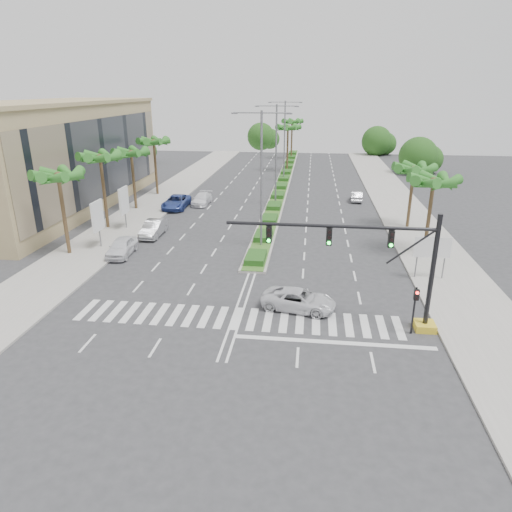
{
  "coord_description": "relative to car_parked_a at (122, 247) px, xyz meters",
  "views": [
    {
      "loc": [
        4.35,
        -25.4,
        13.71
      ],
      "look_at": [
        0.82,
        3.45,
        3.0
      ],
      "focal_mm": 32.0,
      "sensor_mm": 36.0,
      "label": 1
    }
  ],
  "objects": [
    {
      "name": "building",
      "position": [
        -14.2,
        15.66,
        5.23
      ],
      "size": [
        12.0,
        36.0,
        12.0
      ],
      "primitive_type": "cube",
      "color": "tan",
      "rests_on": "ground"
    },
    {
      "name": "car_crossing",
      "position": [
        15.65,
        -8.54,
        -0.09
      ],
      "size": [
        5.21,
        3.16,
        1.35
      ],
      "primitive_type": "imported",
      "rotation": [
        0.0,
        0.0,
        1.37
      ],
      "color": "silver",
      "rests_on": "ground"
    },
    {
      "name": "car_parked_b",
      "position": [
        0.91,
        5.73,
        0.0
      ],
      "size": [
        1.65,
        4.7,
        1.54
      ],
      "primitive_type": "imported",
      "rotation": [
        0.0,
        0.0,
        0.0
      ],
      "color": "#A2A2A6",
      "rests_on": "ground"
    },
    {
      "name": "billboard_far",
      "position": [
        -2.7,
        7.66,
        2.19
      ],
      "size": [
        0.18,
        2.1,
        4.35
      ],
      "color": "slate",
      "rests_on": "ground"
    },
    {
      "name": "signal_gantry",
      "position": [
        21.07,
        -10.34,
        2.69
      ],
      "size": [
        12.6,
        1.2,
        7.2
      ],
      "color": "gold",
      "rests_on": "ground"
    },
    {
      "name": "direction_sign",
      "position": [
        25.3,
        -2.35,
        1.68
      ],
      "size": [
        2.7,
        0.11,
        3.4
      ],
      "color": "slate",
      "rests_on": "ground"
    },
    {
      "name": "palm_left_mid",
      "position": [
        -4.7,
        7.66,
        6.31
      ],
      "size": [
        4.57,
        4.68,
        7.95
      ],
      "color": "brown",
      "rests_on": "ground"
    },
    {
      "name": "palm_left_end",
      "position": [
        -4.7,
        23.66,
        6.11
      ],
      "size": [
        4.57,
        4.68,
        7.75
      ],
      "color": "brown",
      "rests_on": "ground"
    },
    {
      "name": "palm_right_near",
      "position": [
        26.3,
        3.66,
        5.44
      ],
      "size": [
        4.57,
        4.68,
        7.05
      ],
      "color": "brown",
      "rests_on": "ground"
    },
    {
      "name": "palm_left_near",
      "position": [
        -4.7,
        -0.34,
        5.92
      ],
      "size": [
        4.57,
        4.68,
        7.55
      ],
      "color": "brown",
      "rests_on": "ground"
    },
    {
      "name": "car_parked_a",
      "position": [
        0.0,
        0.0,
        0.0
      ],
      "size": [
        2.1,
        4.62,
        1.54
      ],
      "primitive_type": "imported",
      "rotation": [
        0.0,
        0.0,
        0.06
      ],
      "color": "white",
      "rests_on": "ground"
    },
    {
      "name": "median",
      "position": [
        11.8,
        34.66,
        -0.67
      ],
      "size": [
        2.2,
        75.0,
        0.2
      ],
      "primitive_type": "cube",
      "color": "gray",
      "rests_on": "ground"
    },
    {
      "name": "streetlight_mid",
      "position": [
        11.8,
        19.66,
        6.04
      ],
      "size": [
        5.1,
        0.25,
        12.0
      ],
      "color": "slate",
      "rests_on": "ground"
    },
    {
      "name": "car_parked_d",
      "position": [
        2.6,
        19.13,
        -0.09
      ],
      "size": [
        2.02,
        4.72,
        1.36
      ],
      "primitive_type": "imported",
      "rotation": [
        0.0,
        0.0,
        -0.03
      ],
      "color": "white",
      "rests_on": "ground"
    },
    {
      "name": "footpath_right",
      "position": [
        27.0,
        9.66,
        -0.69
      ],
      "size": [
        6.0,
        120.0,
        0.15
      ],
      "primitive_type": "cube",
      "color": "gray",
      "rests_on": "ground"
    },
    {
      "name": "palm_left_far",
      "position": [
        -4.7,
        15.66,
        5.73
      ],
      "size": [
        4.57,
        4.68,
        7.35
      ],
      "color": "brown",
      "rests_on": "ground"
    },
    {
      "name": "streetlight_far",
      "position": [
        11.8,
        35.66,
        6.04
      ],
      "size": [
        5.1,
        0.25,
        12.0
      ],
      "color": "slate",
      "rests_on": "ground"
    },
    {
      "name": "footpath_left",
      "position": [
        -3.4,
        9.66,
        -0.69
      ],
      "size": [
        6.0,
        120.0,
        0.15
      ],
      "primitive_type": "cube",
      "color": "gray",
      "rests_on": "ground"
    },
    {
      "name": "car_right",
      "position": [
        22.1,
        23.29,
        -0.13
      ],
      "size": [
        1.79,
        4.03,
        1.29
      ],
      "primitive_type": "imported",
      "rotation": [
        0.0,
        0.0,
        3.03
      ],
      "color": "#BABAC0",
      "rests_on": "ground"
    },
    {
      "name": "ground",
      "position": [
        11.8,
        -10.34,
        -0.77
      ],
      "size": [
        160.0,
        160.0,
        0.0
      ],
      "primitive_type": "plane",
      "color": "#333335",
      "rests_on": "ground"
    },
    {
      "name": "car_parked_c",
      "position": [
        0.0,
        16.72,
        0.01
      ],
      "size": [
        2.68,
        5.67,
        1.57
      ],
      "primitive_type": "imported",
      "rotation": [
        0.0,
        0.0,
        0.01
      ],
      "color": "#2E438F",
      "rests_on": "ground"
    },
    {
      "name": "billboard_near",
      "position": [
        -2.7,
        1.66,
        2.19
      ],
      "size": [
        0.18,
        2.1,
        4.35
      ],
      "color": "slate",
      "rests_on": "ground"
    },
    {
      "name": "palm_median_b",
      "position": [
        11.8,
        59.66,
        6.4
      ],
      "size": [
        4.57,
        4.68,
        8.05
      ],
      "color": "brown",
      "rests_on": "ground"
    },
    {
      "name": "median_grass",
      "position": [
        11.8,
        34.66,
        -0.55
      ],
      "size": [
        1.8,
        75.0,
        0.04
      ],
      "primitive_type": "cube",
      "color": "#33581E",
      "rests_on": "median"
    },
    {
      "name": "palm_right_far",
      "position": [
        26.3,
        11.66,
        5.14
      ],
      "size": [
        4.57,
        4.68,
        6.75
      ],
      "color": "brown",
      "rests_on": "ground"
    },
    {
      "name": "streetlight_near",
      "position": [
        11.8,
        3.66,
        6.04
      ],
      "size": [
        5.1,
        0.25,
        12.0
      ],
      "color": "slate",
      "rests_on": "ground"
    },
    {
      "name": "palm_median_a",
      "position": [
        11.8,
        44.66,
        6.4
      ],
      "size": [
        4.57,
        4.68,
        8.05
      ],
      "color": "brown",
      "rests_on": "ground"
    },
    {
      "name": "pedestrian_signal",
      "position": [
        22.4,
        -11.01,
        1.27
      ],
      "size": [
        0.28,
        0.36,
        3.0
      ],
      "color": "black",
      "rests_on": "ground"
    }
  ]
}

